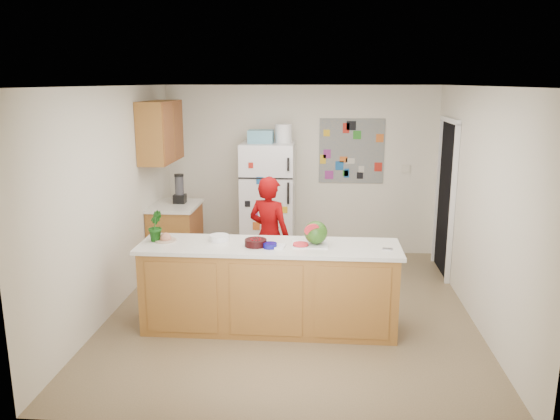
# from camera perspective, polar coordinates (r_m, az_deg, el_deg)

# --- Properties ---
(floor) EXTENTS (4.00, 4.50, 0.02)m
(floor) POSITION_cam_1_polar(r_m,az_deg,el_deg) (6.36, 1.16, -10.41)
(floor) COLOR brown
(floor) RESTS_ON ground
(wall_back) EXTENTS (4.00, 0.02, 2.50)m
(wall_back) POSITION_cam_1_polar(r_m,az_deg,el_deg) (8.19, 2.15, 4.16)
(wall_back) COLOR beige
(wall_back) RESTS_ON ground
(wall_left) EXTENTS (0.02, 4.50, 2.50)m
(wall_left) POSITION_cam_1_polar(r_m,az_deg,el_deg) (6.41, -17.04, 1.02)
(wall_left) COLOR beige
(wall_left) RESTS_ON ground
(wall_right) EXTENTS (0.02, 4.50, 2.50)m
(wall_right) POSITION_cam_1_polar(r_m,az_deg,el_deg) (6.19, 20.12, 0.37)
(wall_right) COLOR beige
(wall_right) RESTS_ON ground
(ceiling) EXTENTS (4.00, 4.50, 0.02)m
(ceiling) POSITION_cam_1_polar(r_m,az_deg,el_deg) (5.83, 1.27, 12.92)
(ceiling) COLOR white
(ceiling) RESTS_ON wall_back
(doorway) EXTENTS (0.03, 0.85, 2.04)m
(doorway) POSITION_cam_1_polar(r_m,az_deg,el_deg) (7.61, 16.98, 1.12)
(doorway) COLOR black
(doorway) RESTS_ON ground
(peninsula_base) EXTENTS (2.60, 0.62, 0.88)m
(peninsula_base) POSITION_cam_1_polar(r_m,az_deg,el_deg) (5.75, -1.14, -8.23)
(peninsula_base) COLOR brown
(peninsula_base) RESTS_ON floor
(peninsula_top) EXTENTS (2.68, 0.70, 0.04)m
(peninsula_top) POSITION_cam_1_polar(r_m,az_deg,el_deg) (5.59, -1.16, -3.84)
(peninsula_top) COLOR silver
(peninsula_top) RESTS_ON peninsula_base
(side_counter_base) EXTENTS (0.60, 0.80, 0.86)m
(side_counter_base) POSITION_cam_1_polar(r_m,az_deg,el_deg) (7.75, -10.81, -2.82)
(side_counter_base) COLOR brown
(side_counter_base) RESTS_ON floor
(side_counter_top) EXTENTS (0.64, 0.84, 0.04)m
(side_counter_top) POSITION_cam_1_polar(r_m,az_deg,el_deg) (7.63, -10.95, 0.42)
(side_counter_top) COLOR silver
(side_counter_top) RESTS_ON side_counter_base
(upper_cabinets) EXTENTS (0.35, 1.00, 0.80)m
(upper_cabinets) POSITION_cam_1_polar(r_m,az_deg,el_deg) (7.47, -12.37, 8.01)
(upper_cabinets) COLOR brown
(upper_cabinets) RESTS_ON wall_left
(refrigerator) EXTENTS (0.75, 0.70, 1.70)m
(refrigerator) POSITION_cam_1_polar(r_m,az_deg,el_deg) (7.92, -1.24, 0.91)
(refrigerator) COLOR silver
(refrigerator) RESTS_ON floor
(fridge_top_bin) EXTENTS (0.35, 0.28, 0.18)m
(fridge_top_bin) POSITION_cam_1_polar(r_m,az_deg,el_deg) (7.79, -2.02, 7.70)
(fridge_top_bin) COLOR #5999B2
(fridge_top_bin) RESTS_ON refrigerator
(photo_collage) EXTENTS (0.95, 0.01, 0.95)m
(photo_collage) POSITION_cam_1_polar(r_m,az_deg,el_deg) (8.13, 7.49, 6.12)
(photo_collage) COLOR slate
(photo_collage) RESTS_ON wall_back
(person) EXTENTS (0.63, 0.54, 1.46)m
(person) POSITION_cam_1_polar(r_m,az_deg,el_deg) (6.58, -1.13, -2.73)
(person) COLOR #750305
(person) RESTS_ON floor
(blender_appliance) EXTENTS (0.12, 0.12, 0.38)m
(blender_appliance) POSITION_cam_1_polar(r_m,az_deg,el_deg) (7.67, -10.46, 2.11)
(blender_appliance) COLOR black
(blender_appliance) RESTS_ON side_counter_top
(cutting_board) EXTENTS (0.37, 0.28, 0.01)m
(cutting_board) POSITION_cam_1_polar(r_m,az_deg,el_deg) (5.58, 3.13, -3.64)
(cutting_board) COLOR white
(cutting_board) RESTS_ON peninsula_top
(watermelon) EXTENTS (0.24, 0.24, 0.24)m
(watermelon) POSITION_cam_1_polar(r_m,az_deg,el_deg) (5.56, 3.77, -2.36)
(watermelon) COLOR #1E4F14
(watermelon) RESTS_ON cutting_board
(watermelon_slice) EXTENTS (0.15, 0.15, 0.02)m
(watermelon_slice) POSITION_cam_1_polar(r_m,az_deg,el_deg) (5.53, 2.17, -3.60)
(watermelon_slice) COLOR red
(watermelon_slice) RESTS_ON cutting_board
(cherry_bowl) EXTENTS (0.22, 0.22, 0.07)m
(cherry_bowl) POSITION_cam_1_polar(r_m,az_deg,el_deg) (5.54, -2.56, -3.43)
(cherry_bowl) COLOR black
(cherry_bowl) RESTS_ON peninsula_top
(white_bowl) EXTENTS (0.24, 0.24, 0.06)m
(white_bowl) POSITION_cam_1_polar(r_m,az_deg,el_deg) (5.76, -6.37, -2.90)
(white_bowl) COLOR white
(white_bowl) RESTS_ON peninsula_top
(cobalt_bowl) EXTENTS (0.17, 0.17, 0.05)m
(cobalt_bowl) POSITION_cam_1_polar(r_m,az_deg,el_deg) (5.48, -1.04, -3.73)
(cobalt_bowl) COLOR #0D0B67
(cobalt_bowl) RESTS_ON peninsula_top
(plate) EXTENTS (0.27, 0.27, 0.02)m
(plate) POSITION_cam_1_polar(r_m,az_deg,el_deg) (5.84, -11.86, -3.11)
(plate) COLOR beige
(plate) RESTS_ON peninsula_top
(paper_towel) EXTENTS (0.20, 0.18, 0.02)m
(paper_towel) POSITION_cam_1_polar(r_m,az_deg,el_deg) (5.50, -0.43, -3.81)
(paper_towel) COLOR white
(paper_towel) RESTS_ON peninsula_top
(keys) EXTENTS (0.11, 0.06, 0.01)m
(keys) POSITION_cam_1_polar(r_m,az_deg,el_deg) (5.53, 11.16, -4.02)
(keys) COLOR gray
(keys) RESTS_ON peninsula_top
(potted_plant) EXTENTS (0.19, 0.21, 0.32)m
(potted_plant) POSITION_cam_1_polar(r_m,az_deg,el_deg) (5.83, -12.94, -1.65)
(potted_plant) COLOR #10420C
(potted_plant) RESTS_ON peninsula_top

